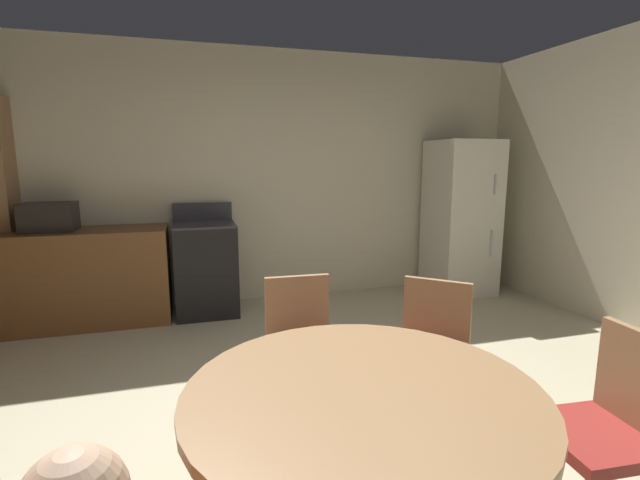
% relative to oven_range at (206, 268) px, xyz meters
% --- Properties ---
extents(ground_plane, '(14.00, 14.00, 0.00)m').
position_rel_oven_range_xyz_m(ground_plane, '(0.68, -2.54, -0.47)').
color(ground_plane, beige).
extents(wall_back, '(6.17, 0.12, 2.70)m').
position_rel_oven_range_xyz_m(wall_back, '(0.68, 0.40, 0.88)').
color(wall_back, beige).
rests_on(wall_back, ground).
extents(kitchen_counter, '(1.75, 0.60, 0.90)m').
position_rel_oven_range_xyz_m(kitchen_counter, '(-1.23, -0.00, -0.02)').
color(kitchen_counter, brown).
rests_on(kitchen_counter, ground).
extents(oven_range, '(0.60, 0.60, 1.10)m').
position_rel_oven_range_xyz_m(oven_range, '(0.00, 0.00, 0.00)').
color(oven_range, black).
rests_on(oven_range, ground).
extents(refrigerator, '(0.68, 0.68, 1.76)m').
position_rel_oven_range_xyz_m(refrigerator, '(2.89, -0.05, 0.41)').
color(refrigerator, silver).
rests_on(refrigerator, ground).
extents(microwave, '(0.44, 0.32, 0.26)m').
position_rel_oven_range_xyz_m(microwave, '(-1.35, -0.00, 0.56)').
color(microwave, black).
rests_on(microwave, kitchen_counter).
extents(dining_table, '(1.24, 1.24, 0.76)m').
position_rel_oven_range_xyz_m(dining_table, '(0.41, -3.24, 0.14)').
color(dining_table, '#9E754C').
rests_on(dining_table, ground).
extents(chair_north, '(0.41, 0.41, 0.87)m').
position_rel_oven_range_xyz_m(chair_north, '(0.44, -2.20, 0.03)').
color(chair_north, '#9E754C').
rests_on(chair_north, ground).
extents(chair_northeast, '(0.57, 0.57, 0.87)m').
position_rel_oven_range_xyz_m(chair_northeast, '(1.11, -2.48, 0.03)').
color(chair_northeast, '#9E754C').
rests_on(chair_northeast, ground).
extents(chair_east, '(0.43, 0.43, 0.87)m').
position_rel_oven_range_xyz_m(chair_east, '(1.44, -3.32, 0.03)').
color(chair_east, '#9E754C').
rests_on(chair_east, ground).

